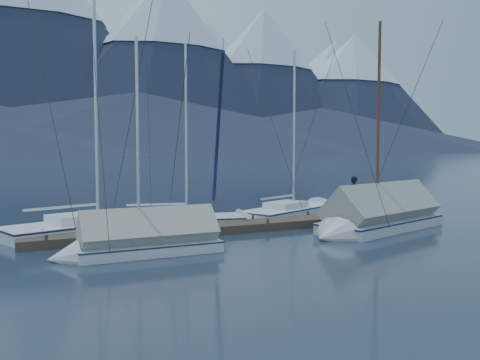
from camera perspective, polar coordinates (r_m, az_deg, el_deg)
name	(u,v)px	position (r m, az deg, el deg)	size (l,w,h in m)	color
ground	(262,238)	(20.50, 2.47, -6.48)	(1000.00, 1000.00, 0.00)	#141F2E
mountain_range	(11,67)	(392.28, -24.30, 11.52)	(877.00, 584.00, 150.50)	#475675
dock	(240,228)	(22.23, 0.00, -5.38)	(18.00, 1.50, 0.54)	#382D23
mooring_posts	(230,223)	(21.98, -1.18, -4.86)	(15.12, 1.52, 0.35)	#382D23
sailboat_open_left	(110,226)	(22.85, -14.40, -5.06)	(8.37, 4.66, 10.66)	white
sailboat_open_mid	(197,222)	(23.60, -4.83, -4.74)	(7.16, 3.53, 9.12)	silver
sailboat_open_right	(299,211)	(27.62, 6.61, -3.49)	(7.42, 4.79, 9.55)	silver
sailboat_covered_near	(374,219)	(22.78, 14.86, -4.31)	(8.00, 4.37, 9.95)	silver
sailboat_covered_far	(136,243)	(17.58, -11.63, -6.98)	(5.73, 2.43, 8.00)	silver
person	(354,195)	(25.51, 12.73, -1.66)	(0.68, 0.45, 1.87)	black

